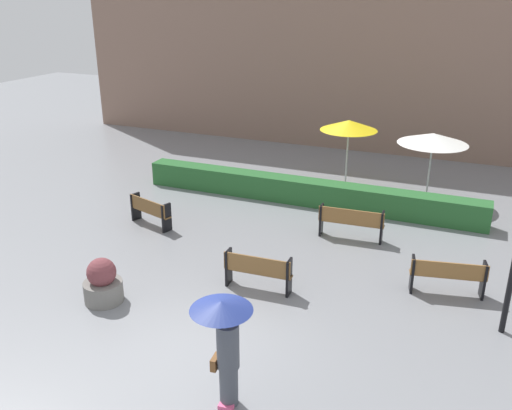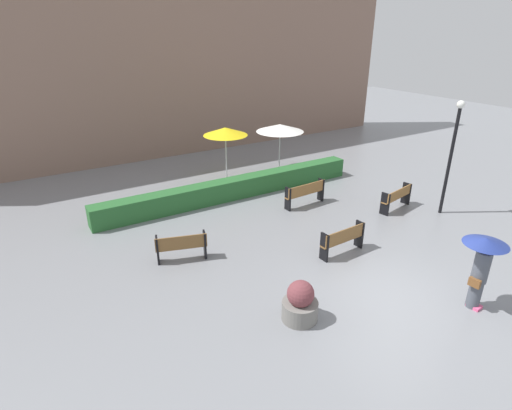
{
  "view_description": "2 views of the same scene",
  "coord_description": "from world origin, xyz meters",
  "px_view_note": "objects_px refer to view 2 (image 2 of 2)",
  "views": [
    {
      "loc": [
        4.61,
        -7.93,
        6.62
      ],
      "look_at": [
        -0.73,
        4.8,
        1.2
      ],
      "focal_mm": 38.4,
      "sensor_mm": 36.0,
      "label": 1
    },
    {
      "loc": [
        -7.94,
        -5.64,
        6.59
      ],
      "look_at": [
        -1.18,
        5.4,
        0.94
      ],
      "focal_mm": 28.9,
      "sensor_mm": 36.0,
      "label": 2
    }
  ],
  "objects_px": {
    "bench_back_row": "(306,192)",
    "bench_far_left": "(181,246)",
    "bench_mid_center": "(343,239)",
    "planter_pot": "(300,303)",
    "patio_umbrella_yellow": "(225,131)",
    "lamp_post": "(452,147)",
    "patio_umbrella_white": "(280,128)",
    "pedestrian_with_umbrella": "(482,262)",
    "bench_far_right": "(397,197)"
  },
  "relations": [
    {
      "from": "bench_mid_center",
      "to": "bench_back_row",
      "type": "xyz_separation_m",
      "value": [
        1.34,
        3.64,
        0.03
      ]
    },
    {
      "from": "pedestrian_with_umbrella",
      "to": "lamp_post",
      "type": "bearing_deg",
      "value": 43.23
    },
    {
      "from": "bench_back_row",
      "to": "planter_pot",
      "type": "height_order",
      "value": "planter_pot"
    },
    {
      "from": "bench_back_row",
      "to": "pedestrian_with_umbrella",
      "type": "xyz_separation_m",
      "value": [
        -0.37,
        -7.37,
        0.77
      ]
    },
    {
      "from": "bench_far_right",
      "to": "lamp_post",
      "type": "height_order",
      "value": "lamp_post"
    },
    {
      "from": "lamp_post",
      "to": "patio_umbrella_yellow",
      "type": "distance_m",
      "value": 9.24
    },
    {
      "from": "planter_pot",
      "to": "patio_umbrella_yellow",
      "type": "relative_size",
      "value": 0.44
    },
    {
      "from": "bench_mid_center",
      "to": "pedestrian_with_umbrella",
      "type": "distance_m",
      "value": 3.94
    },
    {
      "from": "bench_far_left",
      "to": "patio_umbrella_yellow",
      "type": "xyz_separation_m",
      "value": [
        4.55,
        5.74,
        1.75
      ]
    },
    {
      "from": "lamp_post",
      "to": "patio_umbrella_yellow",
      "type": "height_order",
      "value": "lamp_post"
    },
    {
      "from": "patio_umbrella_white",
      "to": "bench_far_right",
      "type": "bearing_deg",
      "value": -79.53
    },
    {
      "from": "bench_back_row",
      "to": "bench_far_left",
      "type": "distance_m",
      "value": 5.94
    },
    {
      "from": "planter_pot",
      "to": "lamp_post",
      "type": "relative_size",
      "value": 0.25
    },
    {
      "from": "bench_back_row",
      "to": "pedestrian_with_umbrella",
      "type": "height_order",
      "value": "pedestrian_with_umbrella"
    },
    {
      "from": "bench_far_left",
      "to": "pedestrian_with_umbrella",
      "type": "relative_size",
      "value": 0.78
    },
    {
      "from": "pedestrian_with_umbrella",
      "to": "patio_umbrella_white",
      "type": "bearing_deg",
      "value": 80.24
    },
    {
      "from": "lamp_post",
      "to": "bench_far_left",
      "type": "bearing_deg",
      "value": 169.16
    },
    {
      "from": "bench_mid_center",
      "to": "pedestrian_with_umbrella",
      "type": "relative_size",
      "value": 0.82
    },
    {
      "from": "patio_umbrella_yellow",
      "to": "bench_far_right",
      "type": "bearing_deg",
      "value": -58.25
    },
    {
      "from": "bench_far_right",
      "to": "patio_umbrella_yellow",
      "type": "relative_size",
      "value": 0.71
    },
    {
      "from": "planter_pot",
      "to": "patio_umbrella_yellow",
      "type": "height_order",
      "value": "patio_umbrella_yellow"
    },
    {
      "from": "patio_umbrella_white",
      "to": "planter_pot",
      "type": "bearing_deg",
      "value": -121.89
    },
    {
      "from": "bench_far_right",
      "to": "patio_umbrella_white",
      "type": "distance_m",
      "value": 6.64
    },
    {
      "from": "patio_umbrella_yellow",
      "to": "bench_mid_center",
      "type": "bearing_deg",
      "value": -90.78
    },
    {
      "from": "pedestrian_with_umbrella",
      "to": "patio_umbrella_white",
      "type": "xyz_separation_m",
      "value": [
        1.99,
        11.56,
        0.77
      ]
    },
    {
      "from": "bench_far_right",
      "to": "patio_umbrella_white",
      "type": "bearing_deg",
      "value": 100.47
    },
    {
      "from": "bench_back_row",
      "to": "patio_umbrella_white",
      "type": "distance_m",
      "value": 4.75
    },
    {
      "from": "pedestrian_with_umbrella",
      "to": "patio_umbrella_yellow",
      "type": "relative_size",
      "value": 0.82
    },
    {
      "from": "bench_far_left",
      "to": "lamp_post",
      "type": "distance_m",
      "value": 10.17
    },
    {
      "from": "patio_umbrella_white",
      "to": "pedestrian_with_umbrella",
      "type": "bearing_deg",
      "value": -99.76
    },
    {
      "from": "bench_mid_center",
      "to": "bench_far_right",
      "type": "bearing_deg",
      "value": 19.84
    },
    {
      "from": "bench_back_row",
      "to": "lamp_post",
      "type": "xyz_separation_m",
      "value": [
        4.0,
        -3.26,
        2.01
      ]
    },
    {
      "from": "lamp_post",
      "to": "patio_umbrella_white",
      "type": "distance_m",
      "value": 7.84
    },
    {
      "from": "bench_back_row",
      "to": "patio_umbrella_yellow",
      "type": "distance_m",
      "value": 4.83
    },
    {
      "from": "bench_far_left",
      "to": "pedestrian_with_umbrella",
      "type": "xyz_separation_m",
      "value": [
        5.41,
        -5.99,
        0.83
      ]
    },
    {
      "from": "pedestrian_with_umbrella",
      "to": "patio_umbrella_white",
      "type": "relative_size",
      "value": 0.87
    },
    {
      "from": "pedestrian_with_umbrella",
      "to": "planter_pot",
      "type": "distance_m",
      "value": 4.53
    },
    {
      "from": "bench_back_row",
      "to": "bench_far_left",
      "type": "height_order",
      "value": "bench_back_row"
    },
    {
      "from": "bench_far_right",
      "to": "lamp_post",
      "type": "distance_m",
      "value": 2.63
    },
    {
      "from": "bench_mid_center",
      "to": "lamp_post",
      "type": "bearing_deg",
      "value": 4.08
    },
    {
      "from": "pedestrian_with_umbrella",
      "to": "planter_pot",
      "type": "bearing_deg",
      "value": 154.49
    },
    {
      "from": "patio_umbrella_yellow",
      "to": "bench_far_left",
      "type": "bearing_deg",
      "value": -128.39
    },
    {
      "from": "lamp_post",
      "to": "patio_umbrella_yellow",
      "type": "xyz_separation_m",
      "value": [
        -5.24,
        7.61,
        -0.32
      ]
    },
    {
      "from": "bench_far_right",
      "to": "bench_back_row",
      "type": "relative_size",
      "value": 0.93
    },
    {
      "from": "bench_far_left",
      "to": "planter_pot",
      "type": "height_order",
      "value": "planter_pot"
    },
    {
      "from": "bench_far_right",
      "to": "bench_back_row",
      "type": "bearing_deg",
      "value": 142.4
    },
    {
      "from": "bench_mid_center",
      "to": "patio_umbrella_white",
      "type": "height_order",
      "value": "patio_umbrella_white"
    },
    {
      "from": "pedestrian_with_umbrella",
      "to": "planter_pot",
      "type": "xyz_separation_m",
      "value": [
        -4.01,
        1.91,
        -0.88
      ]
    },
    {
      "from": "pedestrian_with_umbrella",
      "to": "patio_umbrella_yellow",
      "type": "bearing_deg",
      "value": 94.2
    },
    {
      "from": "bench_far_left",
      "to": "lamp_post",
      "type": "relative_size",
      "value": 0.37
    }
  ]
}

